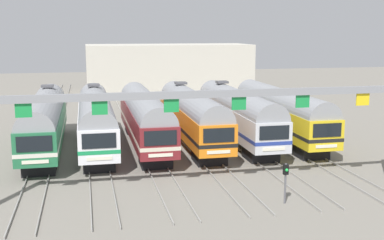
# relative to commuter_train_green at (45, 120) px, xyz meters

# --- Properties ---
(ground_plane) EXTENTS (160.00, 160.00, 0.00)m
(ground_plane) POSITION_rel_commuter_train_green_xyz_m (10.43, 0.00, -2.69)
(ground_plane) COLOR gray
(track_bed) EXTENTS (22.36, 70.00, 0.15)m
(track_bed) POSITION_rel_commuter_train_green_xyz_m (10.43, 17.00, -2.61)
(track_bed) COLOR gray
(track_bed) RESTS_ON ground
(commuter_train_green) EXTENTS (2.88, 18.06, 5.05)m
(commuter_train_green) POSITION_rel_commuter_train_green_xyz_m (0.00, 0.00, 0.00)
(commuter_train_green) COLOR #236B42
(commuter_train_green) RESTS_ON ground
(commuter_train_white) EXTENTS (2.88, 18.06, 5.05)m
(commuter_train_white) POSITION_rel_commuter_train_green_xyz_m (4.17, 0.00, 0.00)
(commuter_train_white) COLOR white
(commuter_train_white) RESTS_ON ground
(commuter_train_maroon) EXTENTS (2.88, 18.06, 4.77)m
(commuter_train_maroon) POSITION_rel_commuter_train_green_xyz_m (8.34, -0.00, -0.00)
(commuter_train_maroon) COLOR maroon
(commuter_train_maroon) RESTS_ON ground
(commuter_train_orange) EXTENTS (2.88, 18.06, 5.05)m
(commuter_train_orange) POSITION_rel_commuter_train_green_xyz_m (12.51, 0.00, 0.00)
(commuter_train_orange) COLOR orange
(commuter_train_orange) RESTS_ON ground
(commuter_train_silver) EXTENTS (2.88, 18.06, 5.05)m
(commuter_train_silver) POSITION_rel_commuter_train_green_xyz_m (16.68, 0.00, 0.00)
(commuter_train_silver) COLOR silver
(commuter_train_silver) RESTS_ON ground
(commuter_train_yellow) EXTENTS (2.88, 18.06, 4.77)m
(commuter_train_yellow) POSITION_rel_commuter_train_green_xyz_m (20.85, -0.00, -0.00)
(commuter_train_yellow) COLOR gold
(commuter_train_yellow) RESTS_ON ground
(catenary_gantry) EXTENTS (26.09, 0.44, 6.97)m
(catenary_gantry) POSITION_rel_commuter_train_green_xyz_m (10.43, -13.50, 2.67)
(catenary_gantry) COLOR gray
(catenary_gantry) RESTS_ON ground
(yard_signal_mast) EXTENTS (0.28, 0.35, 2.41)m
(yard_signal_mast) POSITION_rel_commuter_train_green_xyz_m (14.60, -16.10, -0.99)
(yard_signal_mast) COLOR #59595E
(yard_signal_mast) RESTS_ON ground
(maintenance_building) EXTENTS (26.46, 10.00, 7.72)m
(maintenance_building) POSITION_rel_commuter_train_green_xyz_m (16.90, 38.10, 1.17)
(maintenance_building) COLOR beige
(maintenance_building) RESTS_ON ground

